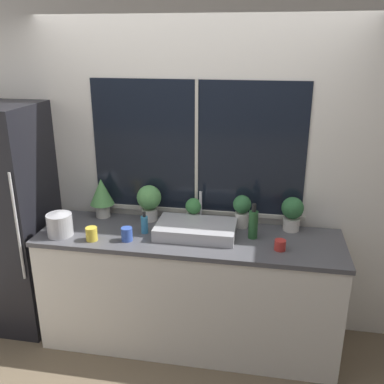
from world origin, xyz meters
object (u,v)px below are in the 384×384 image
potted_plant_right (242,209)px  potted_plant_far_right (292,212)px  mug_red (280,245)px  kettle (60,224)px  potted_plant_far_left (102,195)px  potted_plant_center (194,210)px  sink (196,229)px  refrigerator (10,220)px  potted_plant_left (149,200)px  bottle_tall (253,224)px  soap_bottle (144,224)px  mug_blue (127,234)px  mug_yellow (92,234)px

potted_plant_right → potted_plant_far_right: (0.38, 0.00, 0.00)m
mug_red → kettle: size_ratio=0.42×
potted_plant_far_left → potted_plant_far_right: bearing=0.0°
potted_plant_center → mug_red: size_ratio=2.66×
sink → mug_red: bearing=-12.9°
refrigerator → potted_plant_right: bearing=6.0°
kettle → potted_plant_left: bearing=34.3°
potted_plant_right → bottle_tall: bottle_tall is taller
potted_plant_far_left → mug_red: potted_plant_far_left is taller
bottle_tall → potted_plant_far_right: bearing=33.6°
sink → soap_bottle: sink is taller
potted_plant_left → bottle_tall: bearing=-12.7°
sink → potted_plant_far_right: 0.74m
potted_plant_far_right → mug_blue: size_ratio=2.66×
potted_plant_left → potted_plant_right: 0.74m
potted_plant_right → potted_plant_left: bearing=180.0°
potted_plant_far_right → mug_yellow: bearing=-163.1°
potted_plant_center → kettle: size_ratio=1.11×
potted_plant_far_left → soap_bottle: size_ratio=1.94×
kettle → potted_plant_center: bearing=22.8°
potted_plant_far_left → kettle: (-0.18, -0.40, -0.10)m
potted_plant_far_left → kettle: size_ratio=1.73×
sink → potted_plant_center: bearing=104.7°
refrigerator → mug_red: bearing=-4.2°
potted_plant_far_right → bottle_tall: bearing=-146.4°
sink → potted_plant_far_right: sink is taller
refrigerator → potted_plant_right: refrigerator is taller
kettle → potted_plant_far_right: bearing=13.1°
sink → potted_plant_center: size_ratio=2.82×
sink → bottle_tall: 0.43m
soap_bottle → bottle_tall: (0.81, 0.06, 0.04)m
refrigerator → potted_plant_center: refrigerator is taller
potted_plant_center → mug_yellow: 0.81m
mug_red → kettle: (-1.62, -0.04, 0.05)m
potted_plant_right → mug_blue: potted_plant_right is taller
refrigerator → sink: bearing=-0.6°
potted_plant_left → potted_plant_center: 0.37m
potted_plant_far_left → kettle: 0.45m
mug_yellow → potted_plant_far_right: bearing=16.9°
potted_plant_far_right → soap_bottle: bearing=-167.4°
potted_plant_far_right → potted_plant_left: bearing=180.0°
refrigerator → potted_plant_center: 1.50m
sink → mug_blue: sink is taller
bottle_tall → mug_yellow: size_ratio=2.65×
kettle → soap_bottle: bearing=14.0°
refrigerator → mug_yellow: (0.81, -0.24, 0.05)m
potted_plant_far_left → kettle: bearing=-114.6°
mug_blue → mug_red: mug_blue is taller
sink → potted_plant_right: (0.33, 0.21, 0.10)m
potted_plant_right → kettle: size_ratio=1.36×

